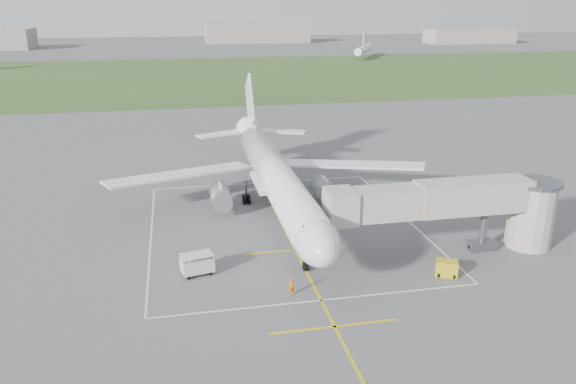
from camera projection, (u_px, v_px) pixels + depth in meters
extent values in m
plane|color=#525254|center=(277.00, 214.00, 64.42)|extent=(700.00, 700.00, 0.00)
cube|color=#374F22|center=(205.00, 75.00, 184.98)|extent=(700.00, 120.00, 0.02)
cube|color=gold|center=(285.00, 231.00, 59.78)|extent=(0.25, 60.00, 0.01)
cube|color=gold|center=(335.00, 327.00, 42.16)|extent=(10.00, 0.25, 0.01)
cube|color=gold|center=(295.00, 250.00, 55.15)|extent=(10.00, 0.25, 0.01)
cube|color=silver|center=(261.00, 183.00, 75.55)|extent=(28.00, 0.20, 0.01)
cube|color=silver|center=(321.00, 300.00, 45.87)|extent=(28.00, 0.20, 0.01)
cube|color=silver|center=(151.00, 237.00, 58.06)|extent=(0.20, 32.00, 0.01)
cube|color=silver|center=(405.00, 218.00, 63.37)|extent=(0.20, 32.00, 0.01)
cylinder|color=white|center=(276.00, 177.00, 62.97)|extent=(3.80, 36.00, 3.80)
ellipsoid|color=white|center=(316.00, 240.00, 46.28)|extent=(3.80, 7.22, 3.80)
cube|color=black|center=(319.00, 233.00, 45.11)|extent=(2.40, 1.60, 0.99)
cone|color=white|center=(251.00, 133.00, 81.85)|extent=(3.80, 6.00, 3.80)
cube|color=white|center=(350.00, 165.00, 70.80)|extent=(17.93, 11.24, 1.23)
cube|color=white|center=(181.00, 174.00, 66.82)|extent=(17.93, 11.24, 1.23)
cube|color=white|center=(272.00, 182.00, 66.25)|extent=(4.20, 8.00, 0.50)
cube|color=white|center=(250.00, 103.00, 81.12)|extent=(0.30, 7.89, 8.65)
cube|color=white|center=(252.00, 127.00, 80.04)|extent=(0.35, 5.00, 1.20)
cube|color=white|center=(280.00, 131.00, 82.31)|extent=(7.85, 5.03, 0.20)
cube|color=white|center=(222.00, 134.00, 80.71)|extent=(7.85, 5.03, 0.20)
cylinder|color=gray|center=(324.00, 188.00, 67.30)|extent=(2.30, 4.20, 2.30)
cube|color=white|center=(324.00, 183.00, 66.77)|extent=(0.25, 2.40, 1.20)
cylinder|color=gray|center=(220.00, 195.00, 64.95)|extent=(2.30, 4.20, 2.30)
cube|color=white|center=(220.00, 189.00, 64.42)|extent=(0.25, 2.40, 1.20)
cylinder|color=black|center=(306.00, 257.00, 50.56)|extent=(0.18, 0.18, 2.60)
cylinder|color=black|center=(305.00, 267.00, 50.83)|extent=(0.28, 0.80, 0.80)
cylinder|color=black|center=(307.00, 266.00, 50.87)|extent=(0.28, 0.80, 0.80)
cylinder|color=black|center=(293.00, 189.00, 68.69)|extent=(0.22, 0.22, 2.80)
cylinder|color=black|center=(292.00, 197.00, 68.61)|extent=(0.32, 0.96, 0.96)
cylinder|color=black|center=(296.00, 197.00, 68.72)|extent=(0.32, 0.96, 0.96)
cylinder|color=black|center=(290.00, 195.00, 69.26)|extent=(0.32, 0.96, 0.96)
cylinder|color=black|center=(295.00, 195.00, 69.37)|extent=(0.32, 0.96, 0.96)
cylinder|color=black|center=(246.00, 192.00, 67.59)|extent=(0.22, 0.22, 2.80)
cylinder|color=black|center=(245.00, 200.00, 67.51)|extent=(0.32, 0.96, 0.96)
cylinder|color=black|center=(249.00, 200.00, 67.62)|extent=(0.32, 0.96, 0.96)
cylinder|color=black|center=(244.00, 198.00, 68.16)|extent=(0.32, 0.96, 0.96)
cylinder|color=black|center=(248.00, 198.00, 68.27)|extent=(0.32, 0.96, 0.96)
cube|color=gray|center=(386.00, 203.00, 51.57)|extent=(11.09, 2.90, 2.80)
cube|color=gray|center=(473.00, 196.00, 53.19)|extent=(11.09, 3.10, 3.00)
cube|color=gray|center=(340.00, 206.00, 50.74)|extent=(2.60, 3.40, 3.00)
cylinder|color=#54565B|center=(483.00, 230.00, 54.64)|extent=(0.70, 0.70, 4.20)
cube|color=#54565B|center=(481.00, 245.00, 55.17)|extent=(2.60, 1.40, 0.90)
cylinder|color=gray|center=(531.00, 215.00, 55.23)|extent=(4.40, 4.40, 6.40)
cylinder|color=#54565B|center=(536.00, 183.00, 54.14)|extent=(5.00, 5.00, 0.30)
cylinder|color=black|center=(472.00, 247.00, 55.01)|extent=(0.70, 0.30, 0.70)
cylinder|color=black|center=(490.00, 245.00, 55.39)|extent=(0.70, 0.30, 0.70)
cube|color=gold|center=(447.00, 268.00, 49.84)|extent=(2.24, 1.91, 1.43)
cylinder|color=black|center=(439.00, 275.00, 49.66)|extent=(0.35, 0.46, 0.42)
cylinder|color=black|center=(454.00, 277.00, 49.38)|extent=(0.35, 0.46, 0.42)
cube|color=silver|center=(197.00, 265.00, 49.96)|extent=(3.10, 2.24, 1.23)
cube|color=silver|center=(197.00, 255.00, 49.66)|extent=(3.10, 2.24, 0.09)
cylinder|color=black|center=(187.00, 268.00, 48.88)|extent=(0.09, 0.09, 1.46)
cylinder|color=black|center=(211.00, 263.00, 49.74)|extent=(0.09, 0.09, 1.46)
cylinder|color=black|center=(183.00, 262.00, 50.04)|extent=(0.09, 0.09, 1.46)
cylinder|color=black|center=(207.00, 257.00, 50.90)|extent=(0.09, 0.09, 1.46)
cylinder|color=black|center=(188.00, 277.00, 49.28)|extent=(0.29, 0.48, 0.45)
cylinder|color=black|center=(210.00, 273.00, 50.05)|extent=(0.29, 0.48, 0.45)
cylinder|color=black|center=(185.00, 271.00, 50.34)|extent=(0.29, 0.48, 0.45)
cylinder|color=black|center=(207.00, 267.00, 51.12)|extent=(0.29, 0.48, 0.45)
imported|color=orange|center=(292.00, 287.00, 46.47)|extent=(0.65, 0.53, 1.55)
imported|color=#D84706|center=(230.00, 199.00, 66.71)|extent=(0.97, 1.03, 1.69)
cube|color=gray|center=(257.00, 32.00, 329.74)|extent=(60.00, 20.00, 12.00)
cube|color=gray|center=(469.00, 36.00, 325.32)|extent=(50.00, 18.00, 8.00)
cylinder|color=white|center=(364.00, 49.00, 242.55)|extent=(17.56, 29.89, 3.20)
cube|color=white|center=(364.00, 38.00, 241.10)|extent=(2.11, 3.69, 5.50)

